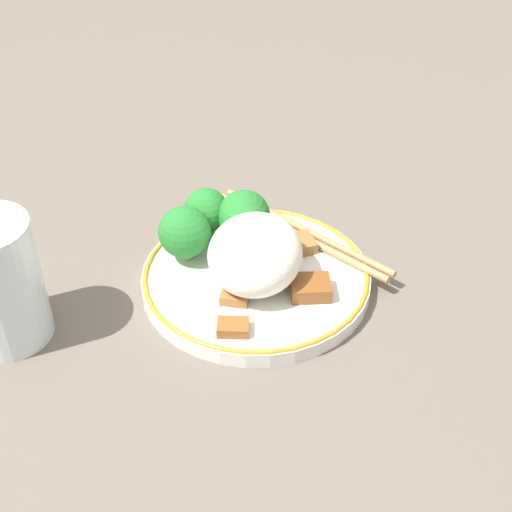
# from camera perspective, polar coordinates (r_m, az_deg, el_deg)

# --- Properties ---
(ground_plane) EXTENTS (3.00, 3.00, 0.00)m
(ground_plane) POSITION_cam_1_polar(r_m,az_deg,el_deg) (0.67, 0.00, -2.32)
(ground_plane) COLOR #665B51
(plate) EXTENTS (0.21, 0.21, 0.02)m
(plate) POSITION_cam_1_polar(r_m,az_deg,el_deg) (0.66, 0.00, -1.73)
(plate) COLOR white
(plate) RESTS_ON ground_plane
(rice_mound) EXTENTS (0.10, 0.08, 0.06)m
(rice_mound) POSITION_cam_1_polar(r_m,az_deg,el_deg) (0.63, 0.33, 0.15)
(rice_mound) COLOR white
(rice_mound) RESTS_ON plate
(broccoli_back_left) EXTENTS (0.05, 0.05, 0.06)m
(broccoli_back_left) POSITION_cam_1_polar(r_m,az_deg,el_deg) (0.68, -0.97, 3.16)
(broccoli_back_left) COLOR #7FB756
(broccoli_back_left) RESTS_ON plate
(broccoli_back_center) EXTENTS (0.04, 0.04, 0.05)m
(broccoli_back_center) POSITION_cam_1_polar(r_m,az_deg,el_deg) (0.69, -3.99, 3.61)
(broccoli_back_center) COLOR #7FB756
(broccoli_back_center) RESTS_ON plate
(broccoli_back_right) EXTENTS (0.05, 0.05, 0.05)m
(broccoli_back_right) POSITION_cam_1_polar(r_m,az_deg,el_deg) (0.66, -5.74, 1.90)
(broccoli_back_right) COLOR #7FB756
(broccoli_back_right) RESTS_ON plate
(meat_near_front) EXTENTS (0.02, 0.03, 0.01)m
(meat_near_front) POSITION_cam_1_polar(r_m,az_deg,el_deg) (0.63, -1.67, -3.18)
(meat_near_front) COLOR #9E6633
(meat_near_front) RESTS_ON plate
(meat_near_left) EXTENTS (0.03, 0.04, 0.01)m
(meat_near_left) POSITION_cam_1_polar(r_m,az_deg,el_deg) (0.63, 4.38, -2.56)
(meat_near_left) COLOR brown
(meat_near_left) RESTS_ON plate
(meat_near_right) EXTENTS (0.02, 0.03, 0.01)m
(meat_near_right) POSITION_cam_1_polar(r_m,az_deg,el_deg) (0.60, -1.85, -5.73)
(meat_near_right) COLOR brown
(meat_near_right) RESTS_ON plate
(meat_near_back) EXTENTS (0.04, 0.04, 0.01)m
(meat_near_back) POSITION_cam_1_polar(r_m,az_deg,el_deg) (0.68, 3.48, 0.94)
(meat_near_back) COLOR #9E6633
(meat_near_back) RESTS_ON plate
(chopsticks) EXTENTS (0.14, 0.18, 0.01)m
(chopsticks) POSITION_cam_1_polar(r_m,az_deg,el_deg) (0.70, 3.71, 1.87)
(chopsticks) COLOR #AD8451
(chopsticks) RESTS_ON plate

